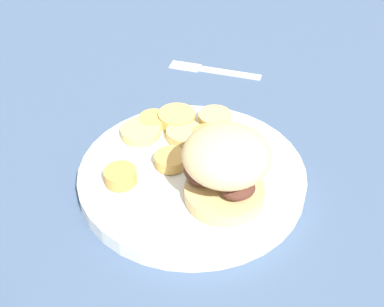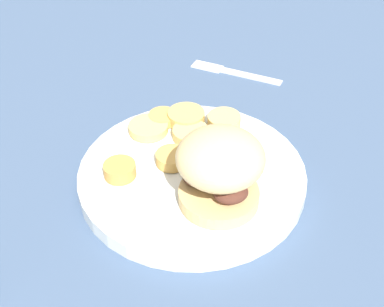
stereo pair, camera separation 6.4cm
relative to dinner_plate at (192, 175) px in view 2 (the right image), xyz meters
The scene contains 12 objects.
ground_plane 0.01m from the dinner_plate, ahead, with size 4.00×4.00×0.00m, color #3D5170.
dinner_plate is the anchor object (origin of this frame).
sandwich 0.08m from the dinner_plate, 73.61° to the right, with size 0.11×0.10×0.09m.
potato_round_0 0.09m from the dinner_plate, behind, with size 0.04×0.04×0.02m, color #BC8942.
potato_round_1 0.07m from the dinner_plate, 76.40° to the left, with size 0.05×0.05×0.01m, color #DBB766.
potato_round_2 0.06m from the dinner_plate, 48.38° to the left, with size 0.04×0.04×0.01m, color #BC8942.
potato_round_3 0.03m from the dinner_plate, 137.77° to the left, with size 0.04×0.04×0.01m, color tan.
potato_round_4 0.10m from the dinner_plate, 111.63° to the left, with size 0.05×0.05×0.01m, color #DBB766.
potato_round_5 0.11m from the dinner_plate, 96.35° to the left, with size 0.04×0.04×0.01m, color tan.
potato_round_6 0.10m from the dinner_plate, 49.57° to the left, with size 0.04×0.04×0.01m, color #DBB766.
potato_round_7 0.10m from the dinner_plate, 79.39° to the left, with size 0.05×0.05×0.02m, color tan.
fork 0.27m from the dinner_plate, 60.02° to the left, with size 0.13×0.11×0.00m.
Camera 2 is at (-0.13, -0.47, 0.45)m, focal length 50.00 mm.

